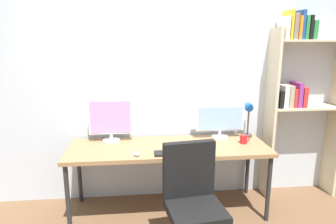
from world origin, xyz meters
The scene contains 11 objects.
wall_back centered at (0.00, 1.02, 1.30)m, with size 4.46×0.10×2.60m.
desk centered at (0.00, 0.60, 0.69)m, with size 2.06×0.68×0.74m.
bookshelf centered at (1.50, 0.83, 1.30)m, with size 0.83×0.28×2.12m.
office_chair centered at (0.13, -0.14, 0.40)m, with size 0.52×0.52×0.99m.
monitor_left centered at (-0.60, 0.81, 0.99)m, with size 0.46×0.18×0.46m.
monitor_right centered at (0.60, 0.81, 0.94)m, with size 0.54×0.18×0.37m.
desk_lamp centered at (0.93, 0.81, 1.03)m, with size 0.11×0.15×0.43m.
keyboard_main centered at (0.00, 0.37, 0.75)m, with size 0.32×0.13×0.02m, color black.
mouse_left_side centered at (0.28, 0.42, 0.76)m, with size 0.06×0.10×0.03m, color silver.
mouse_right_side centered at (-0.33, 0.37, 0.76)m, with size 0.06×0.10×0.03m, color silver.
coffee_mug centered at (0.80, 0.60, 0.79)m, with size 0.11×0.08×0.09m.
Camera 1 is at (-0.30, -2.29, 1.79)m, focal length 31.73 mm.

